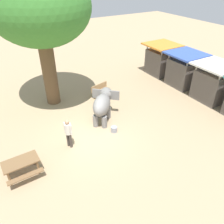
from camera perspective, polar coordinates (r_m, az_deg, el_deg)
ground_plane at (r=12.38m, az=-5.31°, el=-6.18°), size 60.00×60.00×0.00m
elephant at (r=13.09m, az=-2.32°, el=2.12°), size 2.31×2.27×1.71m
person_handler at (r=11.34m, az=-10.97°, el=-4.83°), size 0.47×0.32×1.62m
shade_tree_main at (r=14.06m, az=-17.91°, el=23.76°), size 6.14×5.62×8.14m
wooden_bench at (r=15.97m, az=-3.02°, el=5.61°), size 0.72×1.45×0.88m
picnic_table_near at (r=10.73m, az=-21.95°, el=-12.18°), size 1.54×1.56×0.78m
market_stall_orange at (r=19.78m, az=12.17°, el=12.53°), size 2.50×2.50×2.52m
market_stall_blue at (r=18.09m, az=17.62°, el=9.80°), size 2.50×2.50×2.52m
market_stall_white at (r=16.65m, az=23.98°, el=6.44°), size 2.50×2.50×2.52m
feed_bucket at (r=12.58m, az=0.52°, el=-4.37°), size 0.36×0.36×0.32m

